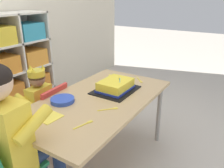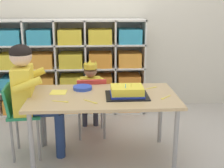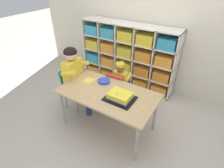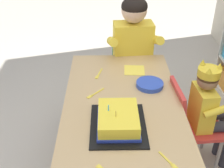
{
  "view_description": "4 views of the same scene",
  "coord_description": "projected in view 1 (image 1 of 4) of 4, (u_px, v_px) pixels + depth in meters",
  "views": [
    {
      "loc": [
        -1.26,
        -0.92,
        1.35
      ],
      "look_at": [
        0.12,
        -0.06,
        0.7
      ],
      "focal_mm": 36.3,
      "sensor_mm": 36.0,
      "label": 1
    },
    {
      "loc": [
        -0.07,
        -2.44,
        1.42
      ],
      "look_at": [
        0.08,
        0.03,
        0.7
      ],
      "focal_mm": 47.44,
      "sensor_mm": 36.0,
      "label": 2
    },
    {
      "loc": [
        1.05,
        -1.57,
        1.97
      ],
      "look_at": [
        0.11,
        -0.06,
        0.81
      ],
      "focal_mm": 28.69,
      "sensor_mm": 36.0,
      "label": 3
    },
    {
      "loc": [
        1.42,
        -0.09,
        1.64
      ],
      "look_at": [
        0.03,
        -0.06,
        0.77
      ],
      "focal_mm": 47.43,
      "sensor_mm": 36.0,
      "label": 4
    }
  ],
  "objects": [
    {
      "name": "activity_table",
      "position": [
        98.0,
        105.0,
        1.74
      ],
      "size": [
        1.28,
        0.7,
        0.61
      ],
      "color": "tan",
      "rests_on": "ground"
    },
    {
      "name": "adult_helper_seated",
      "position": [
        13.0,
        130.0,
        1.26
      ],
      "size": [
        0.45,
        0.42,
        1.04
      ],
      "rotation": [
        0.0,
        0.0,
        1.65
      ],
      "color": "yellow",
      "rests_on": "ground"
    },
    {
      "name": "ground",
      "position": [
        99.0,
        163.0,
        1.94
      ],
      "size": [
        16.0,
        16.0,
        0.0
      ],
      "primitive_type": "plane",
      "color": "#BCB2A3"
    },
    {
      "name": "fork_by_napkin",
      "position": [
        110.0,
        76.0,
        2.18
      ],
      "size": [
        0.12,
        0.08,
        0.0
      ],
      "rotation": [
        0.0,
        0.0,
        3.67
      ],
      "color": "yellow",
      "rests_on": "activity_table"
    },
    {
      "name": "fork_near_child_seat",
      "position": [
        109.0,
        109.0,
        1.55
      ],
      "size": [
        0.12,
        0.11,
        0.0
      ],
      "rotation": [
        0.0,
        0.0,
        2.4
      ],
      "color": "yellow",
      "rests_on": "activity_table"
    },
    {
      "name": "birthday_cake_on_tray",
      "position": [
        116.0,
        86.0,
        1.85
      ],
      "size": [
        0.37,
        0.29,
        0.12
      ],
      "color": "black",
      "rests_on": "activity_table"
    },
    {
      "name": "paper_napkin_square",
      "position": [
        49.0,
        117.0,
        1.45
      ],
      "size": [
        0.15,
        0.15,
        0.0
      ],
      "primitive_type": "cube",
      "rotation": [
        0.0,
        0.0,
        -0.06
      ],
      "color": "#F4DB4C",
      "rests_on": "activity_table"
    },
    {
      "name": "child_with_crown",
      "position": [
        36.0,
        100.0,
        1.94
      ],
      "size": [
        0.31,
        0.31,
        0.81
      ],
      "rotation": [
        0.0,
        0.0,
        3.22
      ],
      "color": "yellow",
      "rests_on": "ground"
    },
    {
      "name": "fork_at_table_front_edge",
      "position": [
        84.0,
        124.0,
        1.37
      ],
      "size": [
        0.14,
        0.05,
        0.0
      ],
      "rotation": [
        0.0,
        0.0,
        2.87
      ],
      "color": "yellow",
      "rests_on": "activity_table"
    },
    {
      "name": "classroom_chair_blue",
      "position": [
        48.0,
        116.0,
        1.94
      ],
      "size": [
        0.34,
        0.37,
        0.66
      ],
      "rotation": [
        0.0,
        0.0,
        3.22
      ],
      "color": "red",
      "rests_on": "ground"
    },
    {
      "name": "fork_near_cake_tray",
      "position": [
        140.0,
        80.0,
        2.08
      ],
      "size": [
        0.11,
        0.1,
        0.0
      ],
      "rotation": [
        0.0,
        0.0,
        0.77
      ],
      "color": "yellow",
      "rests_on": "activity_table"
    },
    {
      "name": "paper_plate_stack",
      "position": [
        63.0,
        100.0,
        1.66
      ],
      "size": [
        0.17,
        0.17,
        0.03
      ],
      "primitive_type": "cylinder",
      "color": "blue",
      "rests_on": "activity_table"
    }
  ]
}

